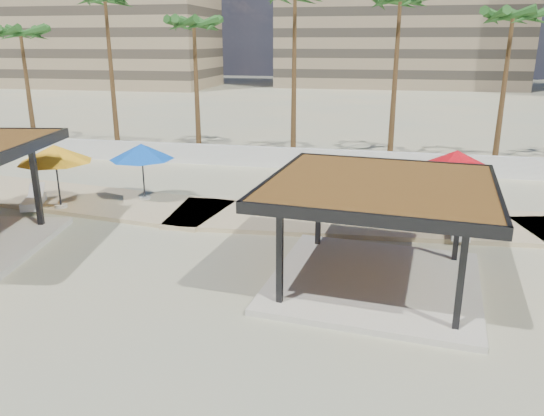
# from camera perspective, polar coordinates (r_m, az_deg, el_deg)

# --- Properties ---
(ground) EXTENTS (200.00, 200.00, 0.00)m
(ground) POSITION_cam_1_polar(r_m,az_deg,el_deg) (15.71, 1.35, -9.28)
(ground) COLOR #C9B485
(ground) RESTS_ON ground
(promenade) EXTENTS (44.45, 7.97, 0.24)m
(promenade) POSITION_cam_1_polar(r_m,az_deg,el_deg) (22.59, 9.97, -0.88)
(promenade) COLOR #C6B284
(promenade) RESTS_ON ground
(boundary_wall) EXTENTS (56.00, 0.30, 1.20)m
(boundary_wall) POSITION_cam_1_polar(r_m,az_deg,el_deg) (30.60, 6.93, 5.14)
(boundary_wall) COLOR silver
(boundary_wall) RESTS_ON ground
(pavilion_central) EXTENTS (7.03, 7.03, 3.25)m
(pavilion_central) POSITION_cam_1_polar(r_m,az_deg,el_deg) (15.91, 11.33, -1.69)
(pavilion_central) COLOR beige
(pavilion_central) RESTS_ON ground
(umbrella_b) EXTENTS (3.32, 3.32, 2.75)m
(umbrella_b) POSITION_cam_1_polar(r_m,az_deg,el_deg) (24.24, -22.35, 5.40)
(umbrella_b) COLOR beige
(umbrella_b) RESTS_ON promenade
(umbrella_c) EXTENTS (3.41, 3.41, 2.66)m
(umbrella_c) POSITION_cam_1_polar(r_m,az_deg,el_deg) (23.05, 19.24, 4.97)
(umbrella_c) COLOR beige
(umbrella_c) RESTS_ON promenade
(umbrella_f) EXTENTS (3.72, 3.72, 2.56)m
(umbrella_f) POSITION_cam_1_polar(r_m,az_deg,el_deg) (24.42, -13.86, 5.90)
(umbrella_f) COLOR beige
(umbrella_f) RESTS_ON promenade
(lounger_a) EXTENTS (1.40, 2.16, 0.78)m
(lounger_a) POSITION_cam_1_polar(r_m,az_deg,el_deg) (25.53, -24.25, 0.68)
(lounger_a) COLOR white
(lounger_a) RESTS_ON promenade
(lounger_b) EXTENTS (0.76, 2.03, 0.76)m
(lounger_b) POSITION_cam_1_polar(r_m,az_deg,el_deg) (21.12, 19.51, -2.09)
(lounger_b) COLOR white
(lounger_b) RESTS_ON promenade
(palm_a) EXTENTS (3.00, 3.00, 8.46)m
(palm_a) POSITION_cam_1_polar(r_m,az_deg,el_deg) (39.81, -25.40, 16.28)
(palm_a) COLOR brown
(palm_a) RESTS_ON ground
(palm_b) EXTENTS (3.00, 3.00, 10.47)m
(palm_b) POSITION_cam_1_polar(r_m,az_deg,el_deg) (36.99, -17.48, 20.08)
(palm_b) COLOR brown
(palm_b) RESTS_ON ground
(palm_c) EXTENTS (3.00, 3.00, 8.93)m
(palm_c) POSITION_cam_1_polar(r_m,az_deg,el_deg) (33.93, -8.39, 18.52)
(palm_c) COLOR brown
(palm_c) RESTS_ON ground
(palm_d) EXTENTS (3.00, 3.00, 10.48)m
(palm_d) POSITION_cam_1_polar(r_m,az_deg,el_deg) (33.23, 2.48, 21.21)
(palm_d) COLOR brown
(palm_d) RESTS_ON ground
(palm_e) EXTENTS (3.00, 3.00, 10.12)m
(palm_e) POSITION_cam_1_polar(r_m,az_deg,el_deg) (32.25, 13.59, 20.28)
(palm_e) COLOR brown
(palm_e) RESTS_ON ground
(palm_f) EXTENTS (3.00, 3.00, 9.23)m
(palm_f) POSITION_cam_1_polar(r_m,az_deg,el_deg) (33.05, 24.44, 17.75)
(palm_f) COLOR brown
(palm_f) RESTS_ON ground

